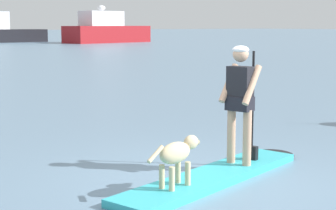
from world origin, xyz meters
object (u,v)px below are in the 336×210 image
at_px(moored_boat_port, 106,31).
at_px(person_paddler, 240,97).
at_px(dog, 177,154).
at_px(paddleboard, 221,174).

bearing_deg(moored_boat_port, person_paddler, -117.39).
bearing_deg(dog, paddleboard, 15.27).
bearing_deg(paddleboard, moored_boat_port, 62.28).
bearing_deg(paddleboard, person_paddler, 15.27).
xyz_separation_m(paddleboard, dog, (-0.93, -0.25, 0.45)).
height_order(person_paddler, moored_boat_port, moored_boat_port).
bearing_deg(person_paddler, paddleboard, -164.73).
height_order(person_paddler, dog, person_paddler).
relative_size(paddleboard, dog, 3.84).
distance_m(paddleboard, dog, 1.07).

